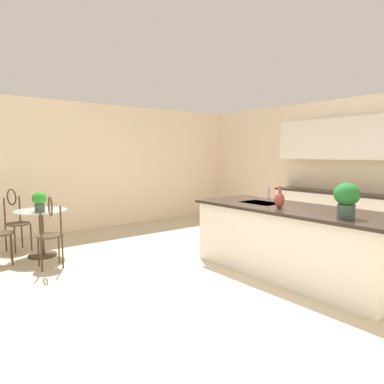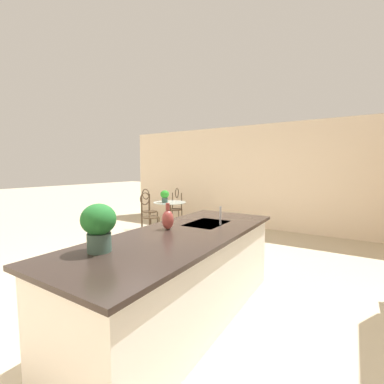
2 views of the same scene
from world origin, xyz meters
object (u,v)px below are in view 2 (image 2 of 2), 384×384
Objects in this scene: chair_near_window at (176,205)px; chair_toward_desk at (148,207)px; chair_by_island at (148,213)px; potted_plant_counter_far at (99,224)px; bistro_table at (170,214)px; vase_on_counter at (168,219)px; potted_plant_on_table at (165,196)px.

chair_toward_desk is (0.67, -0.41, 0.00)m from chair_near_window.
potted_plant_counter_far is (3.12, 2.24, 0.57)m from chair_by_island.
potted_plant_counter_far is (3.83, 2.17, 0.69)m from bistro_table.
vase_on_counter is at bearing 45.22° from chair_by_island.
bistro_table is 3.69m from vase_on_counter.
chair_by_island and chair_toward_desk have the same top height.
potted_plant_on_table is at bearing 14.59° from chair_near_window.
chair_near_window is 0.84m from potted_plant_on_table.
chair_toward_desk is (0.05, -0.65, 0.13)m from bistro_table.
vase_on_counter is (2.88, 2.82, 0.46)m from chair_toward_desk.
vase_on_counter is (2.22, 2.24, 0.46)m from chair_by_island.
chair_toward_desk is at bearing -31.67° from chair_near_window.
potted_plant_on_table is at bearing 82.63° from chair_toward_desk.
chair_toward_desk is 3.62× the size of vase_on_counter.
bistro_table is 0.67m from chair_toward_desk.
vase_on_counter reaches higher than chair_by_island.
bistro_table is 2.06× the size of potted_plant_counter_far.
chair_near_window is 4.32m from vase_on_counter.
potted_plant_counter_far is at bearing 29.46° from bistro_table.
potted_plant_on_table is at bearing 177.57° from chair_by_island.
chair_toward_desk is 2.69× the size of potted_plant_counter_far.
chair_near_window is 2.69× the size of potted_plant_counter_far.
chair_by_island is (1.33, 0.17, 0.00)m from chair_near_window.
potted_plant_counter_far reaches higher than bistro_table.
potted_plant_on_table is 0.78× the size of potted_plant_counter_far.
potted_plant_counter_far reaches higher than potted_plant_on_table.
vase_on_counter reaches higher than chair_toward_desk.
bistro_table is 0.77× the size of chair_by_island.
chair_toward_desk is at bearing -138.48° from chair_by_island.
chair_near_window is (-0.62, -0.24, 0.13)m from bistro_table.
chair_toward_desk is at bearing -97.37° from potted_plant_on_table.
chair_toward_desk is at bearing -143.28° from potted_plant_counter_far.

